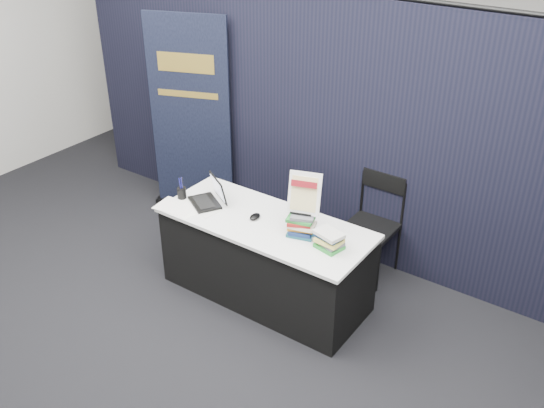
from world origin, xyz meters
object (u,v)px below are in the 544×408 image
Objects in this scene: book_stack_tall at (301,225)px; pullup_banner at (191,130)px; laptop at (208,196)px; info_sign at (304,194)px; display_table at (265,259)px; stacking_chair at (373,222)px; book_stack_short at (329,240)px.

pullup_banner is at bearing 156.94° from book_stack_tall.
pullup_banner reaches higher than laptop.
pullup_banner reaches higher than info_sign.
stacking_chair is at bearing 55.82° from display_table.
book_stack_tall is (0.35, -0.00, 0.47)m from display_table.
laptop reaches higher than display_table.
display_table is 1.03m from stacking_chair.
pullup_banner is at bearing -178.01° from stacking_chair.
info_sign is (0.95, 0.05, 0.30)m from laptop.
laptop is 1.22m from pullup_banner.
info_sign is 0.37× the size of stacking_chair.
laptop is 1.62× the size of book_stack_tall.
book_stack_tall is 0.93m from stacking_chair.
pullup_banner is (-0.90, 0.81, 0.13)m from laptop.
info_sign reaches higher than display_table.
pullup_banner is at bearing 168.71° from laptop.
info_sign reaches higher than laptop.
laptop is 1.66× the size of book_stack_short.
laptop reaches higher than book_stack_tall.
stacking_chair reaches higher than display_table.
display_table is at bearing 33.04° from laptop.
display_table is 0.74m from laptop.
pullup_banner is (-1.85, 0.76, -0.17)m from info_sign.
book_stack_tall is at bearing -0.19° from display_table.
stacking_chair is (1.17, 0.87, -0.28)m from laptop.
book_stack_tall is 0.28m from book_stack_short.
info_sign is (0.35, 0.03, 0.73)m from display_table.
display_table is at bearing 176.81° from book_stack_short.
info_sign reaches higher than book_stack_tall.
info_sign is 2.01m from pullup_banner.
info_sign is at bearing 4.77° from display_table.
pullup_banner is 2.11m from stacking_chair.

